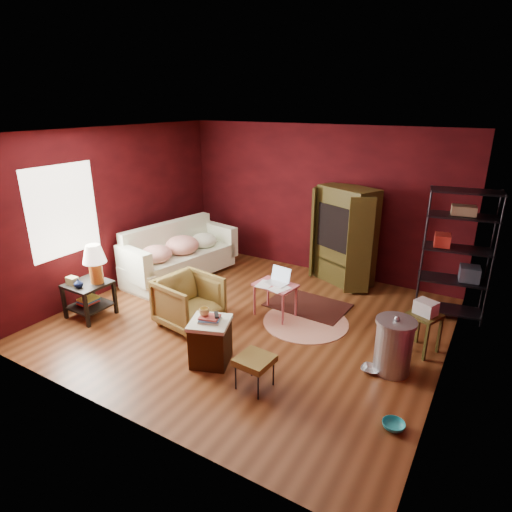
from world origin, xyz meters
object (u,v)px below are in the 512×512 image
(laptop_desk, at_px, (276,288))
(tv_armoire, at_px, (345,234))
(armchair, at_px, (189,299))
(sofa, at_px, (178,255))
(hamper, at_px, (211,341))
(wire_shelving, at_px, (458,250))
(side_table, at_px, (91,274))

(laptop_desk, xyz_separation_m, tv_armoire, (0.43, 1.81, 0.45))
(armchair, bearing_deg, laptop_desk, -38.10)
(sofa, bearing_deg, laptop_desk, -95.89)
(armchair, xyz_separation_m, hamper, (0.87, -0.64, -0.10))
(hamper, height_order, laptop_desk, laptop_desk)
(tv_armoire, xyz_separation_m, wire_shelving, (1.90, -0.43, 0.17))
(armchair, distance_m, hamper, 1.08)
(laptop_desk, bearing_deg, wire_shelving, 38.30)
(armchair, relative_size, hamper, 1.21)
(hamper, xyz_separation_m, wire_shelving, (2.43, 2.93, 0.79))
(tv_armoire, bearing_deg, hamper, -74.46)
(armchair, bearing_deg, sofa, 53.89)
(side_table, relative_size, hamper, 1.70)
(laptop_desk, height_order, wire_shelving, wire_shelving)
(armchair, relative_size, wire_shelving, 0.41)
(hamper, height_order, wire_shelving, wire_shelving)
(sofa, xyz_separation_m, tv_armoire, (2.78, 1.36, 0.50))
(hamper, bearing_deg, side_table, 177.18)
(hamper, xyz_separation_m, tv_armoire, (0.53, 3.37, 0.61))
(armchair, height_order, tv_armoire, tv_armoire)
(sofa, distance_m, armchair, 1.95)
(tv_armoire, bearing_deg, side_table, -106.70)
(sofa, distance_m, wire_shelving, 4.82)
(armchair, height_order, wire_shelving, wire_shelving)
(side_table, bearing_deg, sofa, 88.02)
(side_table, height_order, wire_shelving, wire_shelving)
(laptop_desk, bearing_deg, armchair, -128.94)
(side_table, bearing_deg, armchair, 19.94)
(laptop_desk, bearing_deg, side_table, -141.51)
(tv_armoire, bearing_deg, laptop_desk, -78.81)
(sofa, distance_m, side_table, 1.91)
(wire_shelving, bearing_deg, hamper, -138.88)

